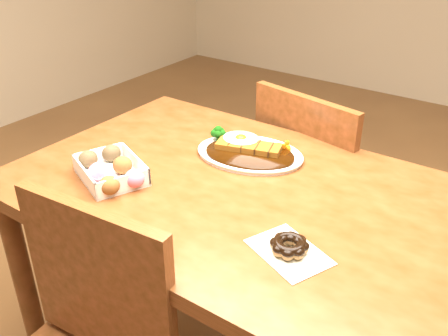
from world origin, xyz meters
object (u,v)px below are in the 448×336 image
Objects in this scene: donut_box at (111,169)px; pon_de_ring at (289,246)px; table at (235,217)px; chair_far at (319,190)px; katsu_curry_plate at (248,151)px.

donut_box is 1.15× the size of pon_de_ring.
chair_far is (0.01, 0.54, -0.17)m from table.
katsu_curry_plate is at bearing 133.79° from pon_de_ring.
donut_box reaches higher than pon_de_ring.
pon_de_ring is (0.25, -0.16, 0.12)m from table.
donut_box is at bearing 179.39° from pon_de_ring.
table is 5.12× the size of donut_box.
donut_box is (-0.23, -0.33, 0.01)m from katsu_curry_plate.
donut_box is at bearing 77.35° from chair_far.
katsu_curry_plate is 1.49× the size of donut_box.
donut_box reaches higher than table.
pon_de_ring is (0.32, -0.33, 0.00)m from katsu_curry_plate.
table is 0.32m from pon_de_ring.
chair_far reaches higher than table.
table is 0.21m from katsu_curry_plate.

